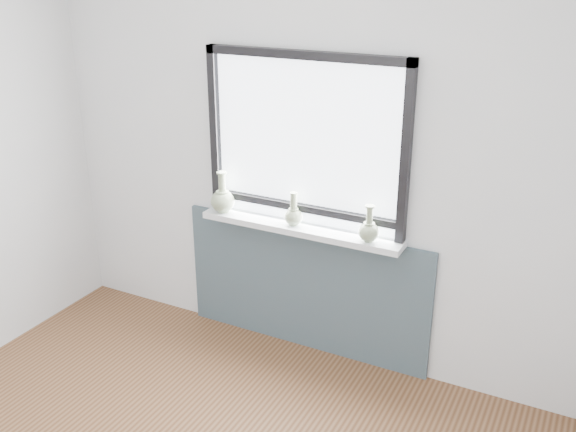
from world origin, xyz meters
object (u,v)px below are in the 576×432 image
at_px(windowsill, 300,228).
at_px(vase_c, 369,230).
at_px(vase_a, 223,199).
at_px(vase_b, 294,215).

relative_size(windowsill, vase_c, 5.96).
distance_m(vase_a, vase_c, 1.01).
relative_size(windowsill, vase_a, 4.87).
xyz_separation_m(vase_a, vase_b, (0.51, 0.01, -0.02)).
relative_size(windowsill, vase_b, 6.24).
bearing_deg(vase_b, vase_c, -2.34).
xyz_separation_m(vase_b, vase_c, (0.50, -0.02, 0.00)).
bearing_deg(vase_c, vase_a, 179.42).
distance_m(windowsill, vase_a, 0.56).
bearing_deg(vase_c, windowsill, 176.50).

